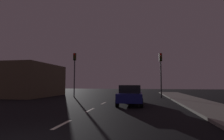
# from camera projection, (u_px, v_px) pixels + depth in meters

# --- Properties ---
(ground_plane) EXTENTS (80.00, 80.00, 0.00)m
(ground_plane) POSITION_uv_depth(u_px,v_px,m) (93.00, 109.00, 11.25)
(ground_plane) COLOR black
(sidewalk_curb_right) EXTENTS (3.00, 40.00, 0.15)m
(sidewalk_curb_right) POSITION_uv_depth(u_px,v_px,m) (218.00, 111.00, 9.97)
(sidewalk_curb_right) COLOR gray
(sidewalk_curb_right) RESTS_ON ground_plane
(lane_stripe_second) EXTENTS (0.16, 1.60, 0.01)m
(lane_stripe_second) POSITION_uv_depth(u_px,v_px,m) (62.00, 124.00, 6.93)
(lane_stripe_second) COLOR silver
(lane_stripe_second) RESTS_ON ground_plane
(lane_stripe_third) EXTENTS (0.16, 1.60, 0.01)m
(lane_stripe_third) POSITION_uv_depth(u_px,v_px,m) (90.00, 110.00, 10.67)
(lane_stripe_third) COLOR silver
(lane_stripe_third) RESTS_ON ground_plane
(lane_stripe_fourth) EXTENTS (0.16, 1.60, 0.01)m
(lane_stripe_fourth) POSITION_uv_depth(u_px,v_px,m) (104.00, 103.00, 14.40)
(lane_stripe_fourth) COLOR silver
(lane_stripe_fourth) RESTS_ON ground_plane
(traffic_signal_left) EXTENTS (0.32, 0.38, 5.37)m
(traffic_signal_left) POSITION_uv_depth(u_px,v_px,m) (75.00, 66.00, 21.25)
(traffic_signal_left) COLOR #4C4C51
(traffic_signal_left) RESTS_ON ground_plane
(traffic_signal_right) EXTENTS (0.32, 0.38, 5.05)m
(traffic_signal_right) POSITION_uv_depth(u_px,v_px,m) (161.00, 67.00, 19.46)
(traffic_signal_right) COLOR #2D2D30
(traffic_signal_right) RESTS_ON ground_plane
(car_stopped_ahead) EXTENTS (1.98, 4.58, 1.52)m
(car_stopped_ahead) POSITION_uv_depth(u_px,v_px,m) (130.00, 95.00, 13.51)
(car_stopped_ahead) COLOR navy
(car_stopped_ahead) RESTS_ON ground_plane
(storefront_left) EXTENTS (4.20, 8.22, 4.05)m
(storefront_left) POSITION_uv_depth(u_px,v_px,m) (36.00, 80.00, 21.85)
(storefront_left) COLOR brown
(storefront_left) RESTS_ON ground_plane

